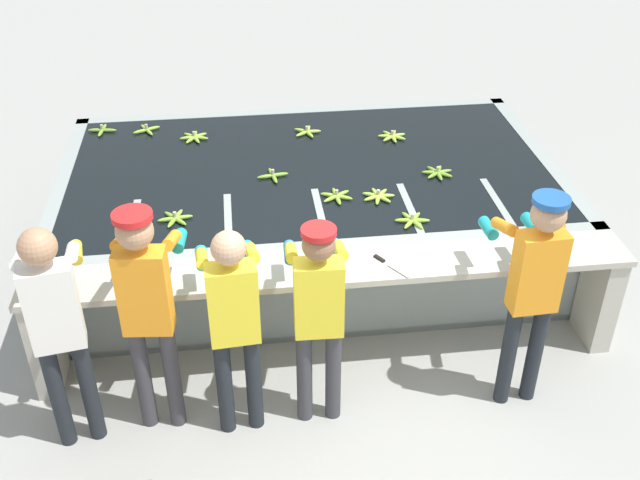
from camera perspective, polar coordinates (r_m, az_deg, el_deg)
ground_plane at (r=5.81m, az=1.20°, el=-10.43°), size 80.00×80.00×0.00m
wash_tank at (r=6.94m, az=-0.79°, el=2.23°), size 4.44×2.65×0.89m
work_ledge at (r=5.57m, az=0.95°, el=-4.13°), size 4.44×0.45×0.89m
worker_0 at (r=4.99m, az=-19.47°, el=-5.69°), size 0.48×0.74×1.71m
worker_1 at (r=4.93m, az=-13.05°, el=-4.51°), size 0.45×0.74×1.73m
worker_2 at (r=4.87m, az=-6.60°, el=-5.71°), size 0.44×0.72×1.62m
worker_3 at (r=4.92m, az=-0.13°, el=-5.14°), size 0.42×0.72×1.59m
worker_4 at (r=5.21m, az=15.93°, el=-3.02°), size 0.43×0.73×1.70m
banana_bunch_floating_0 at (r=6.05m, az=-10.97°, el=1.64°), size 0.28×0.27×0.08m
banana_bunch_floating_1 at (r=6.57m, az=-3.62°, el=4.94°), size 0.28×0.28×0.08m
banana_bunch_floating_2 at (r=7.37m, az=-1.01°, el=8.25°), size 0.27×0.28×0.08m
banana_bunch_floating_3 at (r=7.70m, az=-16.26°, el=8.04°), size 0.28×0.28×0.08m
banana_bunch_floating_4 at (r=7.35m, az=-9.55°, el=7.74°), size 0.28×0.28×0.08m
banana_bunch_floating_5 at (r=6.69m, az=8.95°, el=5.09°), size 0.28×0.27×0.08m
banana_bunch_floating_6 at (r=6.24m, az=1.26°, el=3.37°), size 0.27×0.28×0.08m
banana_bunch_floating_7 at (r=7.60m, az=-13.07°, el=8.19°), size 0.27×0.27×0.08m
banana_bunch_floating_8 at (r=6.26m, az=4.46°, el=3.36°), size 0.28×0.28×0.08m
banana_bunch_floating_9 at (r=5.95m, az=7.05°, el=1.50°), size 0.28×0.27×0.08m
banana_bunch_floating_10 at (r=7.31m, az=5.53°, el=7.88°), size 0.28×0.28×0.08m
knife_0 at (r=5.45m, az=5.07°, el=-1.73°), size 0.22×0.31×0.02m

